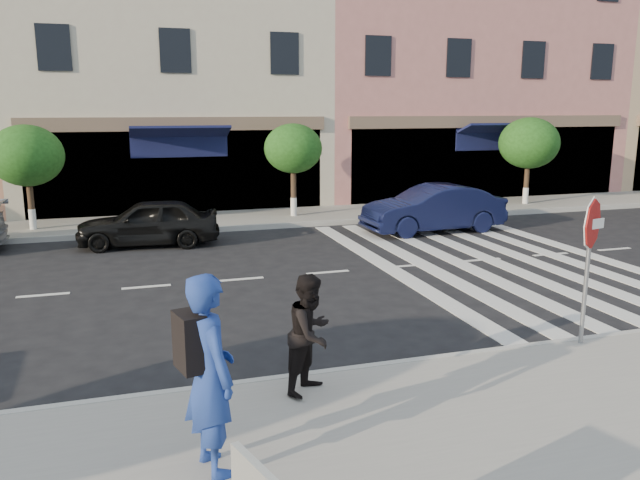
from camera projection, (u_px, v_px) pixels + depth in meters
The scene contains 13 objects.
ground at pixel (285, 344), 9.90m from camera, with size 120.00×120.00×0.00m, color black.
sidewalk_near at pixel (375, 467), 6.38m from camera, with size 60.00×4.50×0.15m, color gray.
sidewalk_far at pixel (203, 221), 20.16m from camera, with size 60.00×3.00×0.15m, color gray.
building_centre at pixel (166, 60), 24.50m from camera, with size 11.00×9.00×11.00m, color beige.
building_east_mid at pixel (441, 43), 27.76m from camera, with size 13.00×9.00×13.00m, color tan.
street_tree_wb at pixel (27, 156), 18.07m from camera, with size 2.10×2.10×3.06m.
street_tree_c at pixel (293, 149), 20.37m from camera, with size 1.90×1.90×3.04m.
street_tree_ea at pixel (529, 143), 22.97m from camera, with size 2.20×2.20×3.19m.
stop_sign at pixel (591, 237), 9.20m from camera, with size 0.79×0.21×2.26m.
photographer at pixel (210, 374), 6.03m from camera, with size 0.74×0.48×2.02m, color navy.
walker at pixel (311, 333), 7.80m from camera, with size 0.74×0.58×1.53m, color black.
car_far_mid at pixel (148, 222), 16.87m from camera, with size 1.51×3.76×1.28m, color black.
car_far_right at pixel (433, 209), 18.74m from camera, with size 1.50×4.29×1.41m, color black.
Camera 1 is at (-2.24, -9.08, 3.68)m, focal length 35.00 mm.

